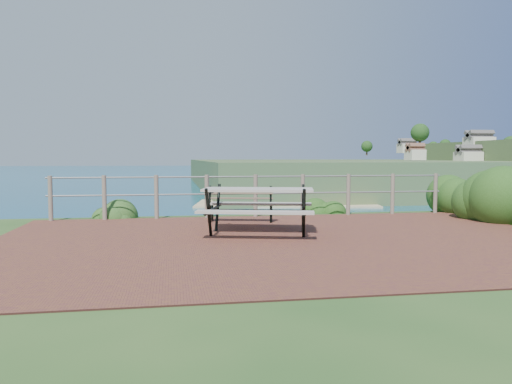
# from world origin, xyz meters

# --- Properties ---
(ground) EXTENTS (10.00, 7.00, 0.12)m
(ground) POSITION_xyz_m (0.00, 0.00, 0.00)
(ground) COLOR brown
(ground) RESTS_ON ground
(ocean) EXTENTS (1200.00, 1200.00, 0.00)m
(ocean) POSITION_xyz_m (0.00, 200.00, 0.00)
(ocean) COLOR #14677D
(ocean) RESTS_ON ground
(safety_railing) EXTENTS (9.40, 0.10, 1.00)m
(safety_railing) POSITION_xyz_m (0.00, 3.35, 0.57)
(safety_railing) COLOR #6B5B4C
(safety_railing) RESTS_ON ground
(picnic_table) EXTENTS (2.13, 1.68, 0.84)m
(picnic_table) POSITION_xyz_m (-0.40, 0.71, 0.53)
(picnic_table) COLOR gray
(picnic_table) RESTS_ON ground
(park_bench) EXTENTS (1.46, 0.67, 0.80)m
(park_bench) POSITION_xyz_m (-0.47, 2.48, 0.53)
(park_bench) COLOR brown
(park_bench) RESTS_ON ground
(shrub_right_front) EXTENTS (1.55, 1.55, 2.20)m
(shrub_right_front) POSITION_xyz_m (5.00, 1.98, 0.00)
(shrub_right_front) COLOR #1F3E13
(shrub_right_front) RESTS_ON ground
(shrub_right_edge) EXTENTS (1.20, 1.20, 1.71)m
(shrub_right_edge) POSITION_xyz_m (5.22, 3.53, 0.00)
(shrub_right_edge) COLOR #1F3E13
(shrub_right_edge) RESTS_ON ground
(shrub_lip_west) EXTENTS (0.85, 0.85, 0.62)m
(shrub_lip_west) POSITION_xyz_m (-3.34, 3.69, 0.00)
(shrub_lip_west) COLOR #244D1D
(shrub_lip_west) RESTS_ON ground
(shrub_lip_east) EXTENTS (0.83, 0.83, 0.59)m
(shrub_lip_east) POSITION_xyz_m (1.91, 4.11, 0.00)
(shrub_lip_east) COLOR #1F3E13
(shrub_lip_east) RESTS_ON ground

